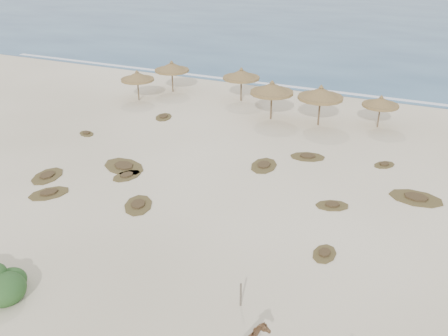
{
  "coord_description": "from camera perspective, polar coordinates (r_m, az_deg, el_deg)",
  "views": [
    {
      "loc": [
        11.15,
        -17.94,
        13.16
      ],
      "look_at": [
        0.81,
        5.0,
        1.19
      ],
      "focal_mm": 40.0,
      "sensor_mm": 36.0,
      "label": 1
    }
  ],
  "objects": [
    {
      "name": "scrub_12",
      "position": [
        23.19,
        11.4,
        -9.56
      ],
      "size": [
        1.06,
        1.6,
        0.16
      ],
      "rotation": [
        0.0,
        0.0,
        1.55
      ],
      "color": "brown",
      "rests_on": "ground"
    },
    {
      "name": "palapa_5",
      "position": [
        38.26,
        17.48,
        7.17
      ],
      "size": [
        2.93,
        2.93,
        2.48
      ],
      "rotation": [
        0.0,
        0.0,
        -0.12
      ],
      "color": "brown",
      "rests_on": "ground"
    },
    {
      "name": "palapa_1",
      "position": [
        45.41,
        -5.99,
        11.37
      ],
      "size": [
        3.68,
        3.68,
        2.87
      ],
      "rotation": [
        0.0,
        0.0,
        -0.23
      ],
      "color": "brown",
      "rests_on": "ground"
    },
    {
      "name": "palapa_4",
      "position": [
        37.47,
        10.99,
        8.32
      ],
      "size": [
        3.73,
        3.73,
        3.13
      ],
      "rotation": [
        0.0,
        0.0,
        0.13
      ],
      "color": "brown",
      "rests_on": "ground"
    },
    {
      "name": "scrub_5",
      "position": [
        29.1,
        21.09,
        -3.2
      ],
      "size": [
        2.98,
        2.02,
        0.16
      ],
      "rotation": [
        0.0,
        0.0,
        3.09
      ],
      "color": "brown",
      "rests_on": "ground"
    },
    {
      "name": "scrub_3",
      "position": [
        30.96,
        4.57,
        0.3
      ],
      "size": [
        1.77,
        2.53,
        0.16
      ],
      "rotation": [
        0.0,
        0.0,
        1.66
      ],
      "color": "brown",
      "rests_on": "ground"
    },
    {
      "name": "palapa_2",
      "position": [
        38.28,
        5.5,
        9.0
      ],
      "size": [
        4.19,
        4.19,
        3.1
      ],
      "rotation": [
        0.0,
        0.0,
        0.33
      ],
      "color": "brown",
      "rests_on": "ground"
    },
    {
      "name": "scrub_10",
      "position": [
        32.53,
        17.84,
        0.37
      ],
      "size": [
        1.65,
        1.74,
        0.16
      ],
      "rotation": [
        0.0,
        0.0,
        0.91
      ],
      "color": "brown",
      "rests_on": "ground"
    },
    {
      "name": "palapa_3",
      "position": [
        42.61,
        1.99,
        10.6
      ],
      "size": [
        3.66,
        3.66,
        2.92
      ],
      "rotation": [
        0.0,
        0.0,
        -0.2
      ],
      "color": "brown",
      "rests_on": "ground"
    },
    {
      "name": "ocean",
      "position": [
        94.53,
        17.99,
        16.26
      ],
      "size": [
        200.0,
        100.0,
        0.01
      ],
      "primitive_type": "cube",
      "color": "navy",
      "rests_on": "ground"
    },
    {
      "name": "palapa_0",
      "position": [
        43.4,
        -9.88,
        10.24
      ],
      "size": [
        3.37,
        3.37,
        2.65
      ],
      "rotation": [
        0.0,
        0.0,
        0.22
      ],
      "color": "brown",
      "rests_on": "ground"
    },
    {
      "name": "scrub_6",
      "position": [
        39.41,
        -6.92,
        5.82
      ],
      "size": [
        1.75,
        2.18,
        0.16
      ],
      "rotation": [
        0.0,
        0.0,
        1.88
      ],
      "color": "brown",
      "rests_on": "ground"
    },
    {
      "name": "scrub_9",
      "position": [
        26.87,
        -9.78,
        -4.18
      ],
      "size": [
        2.31,
        2.67,
        0.16
      ],
      "rotation": [
        0.0,
        0.0,
        2.03
      ],
      "color": "brown",
      "rests_on": "ground"
    },
    {
      "name": "scrub_11",
      "position": [
        29.28,
        -19.38,
        -2.73
      ],
      "size": [
        2.46,
        2.66,
        0.16
      ],
      "rotation": [
        0.0,
        0.0,
        0.97
      ],
      "color": "brown",
      "rests_on": "ground"
    },
    {
      "name": "fence_post_near",
      "position": [
        19.79,
        1.92,
        -14.26
      ],
      "size": [
        0.1,
        0.1,
        1.05
      ],
      "primitive_type": "cylinder",
      "rotation": [
        0.0,
        0.0,
        -0.35
      ],
      "color": "#675D4D",
      "rests_on": "ground"
    },
    {
      "name": "scrub_0",
      "position": [
        31.35,
        -19.54,
        -0.85
      ],
      "size": [
        1.92,
        2.61,
        0.16
      ],
      "rotation": [
        0.0,
        0.0,
        1.73
      ],
      "color": "brown",
      "rests_on": "ground"
    },
    {
      "name": "scrub_8",
      "position": [
        37.16,
        -15.44,
        3.83
      ],
      "size": [
        1.59,
        1.39,
        0.16
      ],
      "rotation": [
        0.0,
        0.0,
        2.67
      ],
      "color": "brown",
      "rests_on": "ground"
    },
    {
      "name": "ground",
      "position": [
        24.88,
        -6.48,
        -6.67
      ],
      "size": [
        160.0,
        160.0,
        0.0
      ],
      "primitive_type": "plane",
      "color": "#FBECCE",
      "rests_on": "ground"
    },
    {
      "name": "scrub_1",
      "position": [
        31.36,
        -11.37,
        0.19
      ],
      "size": [
        3.58,
        2.97,
        0.16
      ],
      "rotation": [
        0.0,
        0.0,
        2.77
      ],
      "color": "brown",
      "rests_on": "ground"
    },
    {
      "name": "foam_line",
      "position": [
        47.2,
        9.75,
        8.89
      ],
      "size": [
        70.0,
        0.6,
        0.01
      ],
      "primitive_type": "cube",
      "color": "white",
      "rests_on": "ground"
    },
    {
      "name": "scrub_4",
      "position": [
        27.06,
        12.27,
        -4.18
      ],
      "size": [
        2.1,
        1.78,
        0.16
      ],
      "rotation": [
        0.0,
        0.0,
        0.42
      ],
      "color": "brown",
      "rests_on": "ground"
    },
    {
      "name": "scrub_2",
      "position": [
        30.13,
        -11.05,
        -0.86
      ],
      "size": [
        1.77,
        2.18,
        0.16
      ],
      "rotation": [
        0.0,
        0.0,
        1.24
      ],
      "color": "brown",
      "rests_on": "ground"
    },
    {
      "name": "scrub_7",
      "position": [
        32.53,
        9.53,
        1.3
      ],
      "size": [
        2.55,
        2.02,
        0.16
      ],
      "rotation": [
        0.0,
        0.0,
        0.28
      ],
      "color": "brown",
      "rests_on": "ground"
    }
  ]
}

